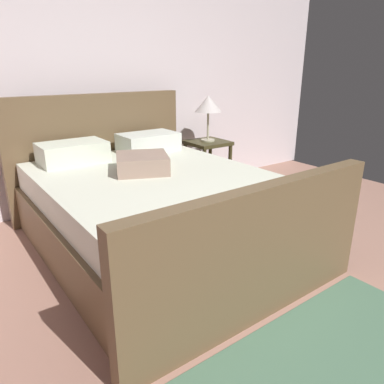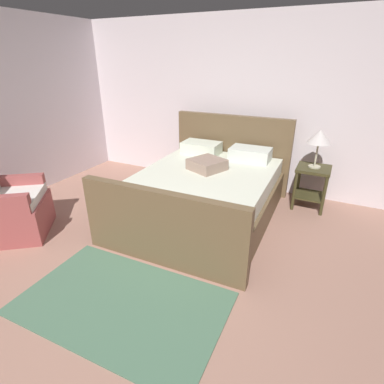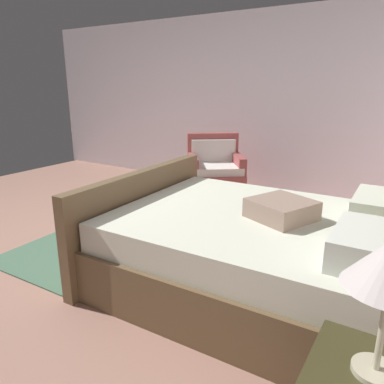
{
  "view_description": "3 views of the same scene",
  "coord_description": "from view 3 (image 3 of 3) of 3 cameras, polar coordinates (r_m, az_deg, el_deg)",
  "views": [
    {
      "loc": [
        -1.54,
        -0.38,
        1.42
      ],
      "look_at": [
        -0.24,
        1.48,
        0.62
      ],
      "focal_mm": 33.54,
      "sensor_mm": 36.0,
      "label": 1
    },
    {
      "loc": [
        1.21,
        -1.3,
        1.98
      ],
      "look_at": [
        -0.19,
        1.53,
        0.55
      ],
      "focal_mm": 28.1,
      "sensor_mm": 36.0,
      "label": 2
    },
    {
      "loc": [
        2.23,
        2.93,
        1.57
      ],
      "look_at": [
        -0.07,
        1.49,
        0.77
      ],
      "focal_mm": 34.54,
      "sensor_mm": 36.0,
      "label": 3
    }
  ],
  "objects": [
    {
      "name": "armchair",
      "position": [
        5.12,
        3.53,
        2.58
      ],
      "size": [
        1.02,
        1.01,
        0.9
      ],
      "color": "#9F4A48",
      "rests_on": "ground"
    },
    {
      "name": "wall_side_left",
      "position": [
        6.05,
        3.27,
        13.69
      ],
      "size": [
        0.12,
        6.68,
        2.57
      ],
      "primitive_type": "cube",
      "color": "silver",
      "rests_on": "ground"
    },
    {
      "name": "ground_plane",
      "position": [
        4.0,
        -19.01,
        -7.75
      ],
      "size": [
        5.99,
        6.56,
        0.02
      ],
      "primitive_type": "cube",
      "color": "#A27564"
    },
    {
      "name": "area_rug",
      "position": [
        3.98,
        -14.47,
        -7.27
      ],
      "size": [
        1.82,
        1.13,
        0.01
      ],
      "primitive_type": "cube",
      "rotation": [
        0.0,
        0.0,
        0.02
      ],
      "color": "#4B7057",
      "rests_on": "ground"
    },
    {
      "name": "bed",
      "position": [
        2.89,
        10.92,
        -8.86
      ],
      "size": [
        1.86,
        2.36,
        1.18
      ],
      "color": "brown",
      "rests_on": "ground"
    }
  ]
}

